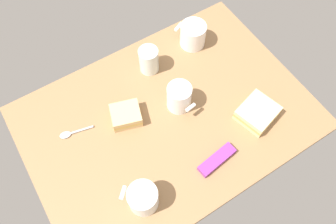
{
  "coord_description": "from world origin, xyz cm",
  "views": [
    {
      "loc": [
        26.08,
        41.38,
        96.88
      ],
      "look_at": [
        0.0,
        0.0,
        5.0
      ],
      "focal_mm": 35.49,
      "sensor_mm": 36.0,
      "label": 1
    }
  ],
  "objects_px": {
    "coffee_mug_milky": "(143,198)",
    "snack_bar": "(217,160)",
    "coffee_mug_spare": "(193,35)",
    "sandwich_side": "(126,115)",
    "glass_of_milk": "(149,61)",
    "sandwich_main": "(257,113)",
    "spoon": "(71,133)",
    "coffee_mug_black": "(179,97)"
  },
  "relations": [
    {
      "from": "glass_of_milk",
      "to": "spoon",
      "type": "height_order",
      "value": "glass_of_milk"
    },
    {
      "from": "sandwich_side",
      "to": "glass_of_milk",
      "type": "relative_size",
      "value": 1.19
    },
    {
      "from": "coffee_mug_milky",
      "to": "sandwich_side",
      "type": "distance_m",
      "value": 0.27
    },
    {
      "from": "spoon",
      "to": "snack_bar",
      "type": "height_order",
      "value": "snack_bar"
    },
    {
      "from": "coffee_mug_spare",
      "to": "snack_bar",
      "type": "bearing_deg",
      "value": 65.13
    },
    {
      "from": "coffee_mug_milky",
      "to": "sandwich_main",
      "type": "relative_size",
      "value": 0.73
    },
    {
      "from": "sandwich_main",
      "to": "sandwich_side",
      "type": "height_order",
      "value": "same"
    },
    {
      "from": "sandwich_main",
      "to": "snack_bar",
      "type": "relative_size",
      "value": 1.09
    },
    {
      "from": "sandwich_main",
      "to": "glass_of_milk",
      "type": "distance_m",
      "value": 0.4
    },
    {
      "from": "snack_bar",
      "to": "sandwich_side",
      "type": "bearing_deg",
      "value": -66.77
    },
    {
      "from": "sandwich_main",
      "to": "spoon",
      "type": "bearing_deg",
      "value": -26.17
    },
    {
      "from": "coffee_mug_spare",
      "to": "sandwich_main",
      "type": "height_order",
      "value": "coffee_mug_spare"
    },
    {
      "from": "coffee_mug_milky",
      "to": "snack_bar",
      "type": "distance_m",
      "value": 0.25
    },
    {
      "from": "coffee_mug_milky",
      "to": "spoon",
      "type": "xyz_separation_m",
      "value": [
        0.09,
        -0.3,
        -0.04
      ]
    },
    {
      "from": "coffee_mug_spare",
      "to": "coffee_mug_black",
      "type": "bearing_deg",
      "value": 46.31
    },
    {
      "from": "coffee_mug_black",
      "to": "snack_bar",
      "type": "bearing_deg",
      "value": 87.51
    },
    {
      "from": "coffee_mug_spare",
      "to": "spoon",
      "type": "bearing_deg",
      "value": 10.66
    },
    {
      "from": "coffee_mug_black",
      "to": "snack_bar",
      "type": "height_order",
      "value": "coffee_mug_black"
    },
    {
      "from": "coffee_mug_black",
      "to": "coffee_mug_milky",
      "type": "xyz_separation_m",
      "value": [
        0.26,
        0.21,
        -0.01
      ]
    },
    {
      "from": "coffee_mug_spare",
      "to": "sandwich_side",
      "type": "relative_size",
      "value": 1.03
    },
    {
      "from": "glass_of_milk",
      "to": "spoon",
      "type": "bearing_deg",
      "value": 14.18
    },
    {
      "from": "coffee_mug_black",
      "to": "sandwich_side",
      "type": "distance_m",
      "value": 0.18
    },
    {
      "from": "glass_of_milk",
      "to": "sandwich_side",
      "type": "bearing_deg",
      "value": 38.77
    },
    {
      "from": "sandwich_main",
      "to": "coffee_mug_spare",
      "type": "bearing_deg",
      "value": -89.26
    },
    {
      "from": "sandwich_side",
      "to": "spoon",
      "type": "relative_size",
      "value": 1.03
    },
    {
      "from": "coffee_mug_black",
      "to": "glass_of_milk",
      "type": "xyz_separation_m",
      "value": [
        0.01,
        -0.18,
        -0.01
      ]
    },
    {
      "from": "coffee_mug_black",
      "to": "glass_of_milk",
      "type": "distance_m",
      "value": 0.18
    },
    {
      "from": "coffee_mug_spare",
      "to": "snack_bar",
      "type": "xyz_separation_m",
      "value": [
        0.19,
        0.41,
        -0.04
      ]
    },
    {
      "from": "coffee_mug_milky",
      "to": "coffee_mug_spare",
      "type": "height_order",
      "value": "coffee_mug_spare"
    },
    {
      "from": "glass_of_milk",
      "to": "coffee_mug_black",
      "type": "bearing_deg",
      "value": 92.19
    },
    {
      "from": "coffee_mug_black",
      "to": "coffee_mug_spare",
      "type": "height_order",
      "value": "coffee_mug_black"
    },
    {
      "from": "sandwich_main",
      "to": "glass_of_milk",
      "type": "xyz_separation_m",
      "value": [
        0.19,
        -0.34,
        0.02
      ]
    },
    {
      "from": "sandwich_main",
      "to": "sandwich_side",
      "type": "relative_size",
      "value": 1.24
    },
    {
      "from": "coffee_mug_black",
      "to": "coffee_mug_spare",
      "type": "xyz_separation_m",
      "value": [
        -0.18,
        -0.19,
        -0.0
      ]
    },
    {
      "from": "coffee_mug_milky",
      "to": "glass_of_milk",
      "type": "relative_size",
      "value": 1.07
    },
    {
      "from": "coffee_mug_milky",
      "to": "sandwich_main",
      "type": "distance_m",
      "value": 0.45
    },
    {
      "from": "coffee_mug_milky",
      "to": "coffee_mug_black",
      "type": "bearing_deg",
      "value": -140.35
    },
    {
      "from": "spoon",
      "to": "snack_bar",
      "type": "distance_m",
      "value": 0.46
    },
    {
      "from": "coffee_mug_spare",
      "to": "sandwich_side",
      "type": "xyz_separation_m",
      "value": [
        0.35,
        0.14,
        -0.02
      ]
    },
    {
      "from": "sandwich_side",
      "to": "coffee_mug_spare",
      "type": "bearing_deg",
      "value": -157.65
    },
    {
      "from": "sandwich_main",
      "to": "coffee_mug_milky",
      "type": "bearing_deg",
      "value": 5.73
    },
    {
      "from": "sandwich_main",
      "to": "coffee_mug_black",
      "type": "bearing_deg",
      "value": -41.95
    }
  ]
}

